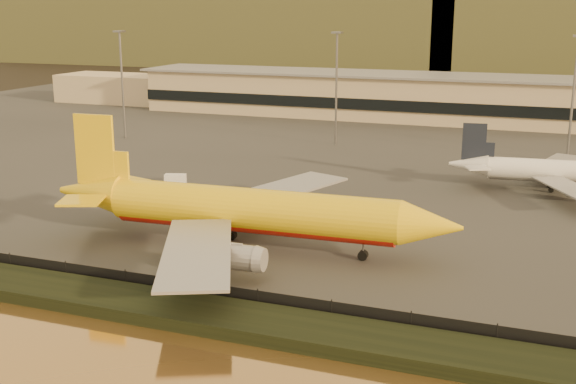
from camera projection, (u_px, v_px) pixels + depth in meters
name	position (u px, v px, depth m)	size (l,w,h in m)	color
ground	(225.00, 261.00, 90.38)	(900.00, 900.00, 0.00)	black
embankment	(154.00, 307.00, 74.80)	(320.00, 7.00, 1.40)	black
tarmac	(392.00, 137.00, 176.47)	(320.00, 220.00, 0.20)	#2D2D2D
perimeter_fence	(173.00, 288.00, 78.27)	(300.00, 0.05, 2.20)	black
terminal_building	(367.00, 95.00, 207.60)	(202.00, 25.00, 12.60)	#C8B48B
apron_light_masts	(445.00, 83.00, 149.35)	(152.20, 12.20, 25.40)	slate
distant_hills	(456.00, 6.00, 397.88)	(470.00, 160.00, 70.00)	brown
dhl_cargo_jet	(245.00, 211.00, 93.55)	(55.63, 54.49, 16.63)	yellow
white_narrowbody_jet	(564.00, 172.00, 123.20)	(38.81, 37.65, 11.15)	white
gse_vehicle_yellow	(396.00, 214.00, 107.05)	(3.65, 1.64, 1.64)	yellow
gse_vehicle_white	(175.00, 179.00, 129.08)	(3.73, 1.68, 1.68)	white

